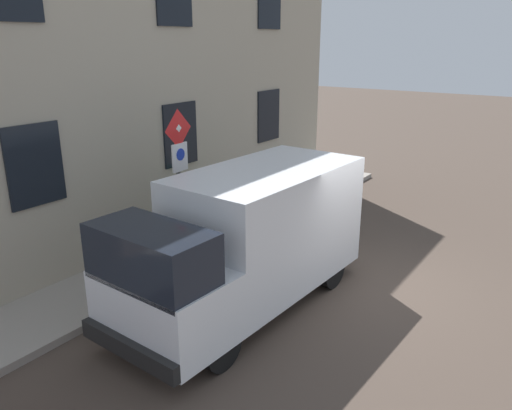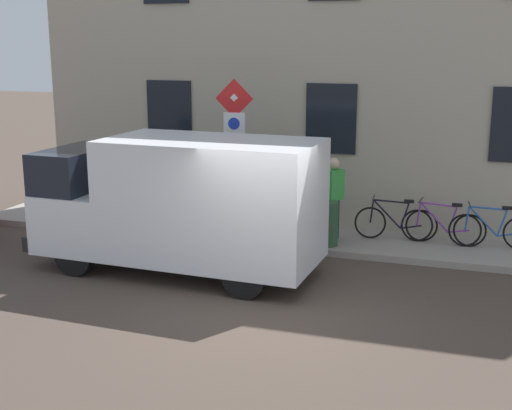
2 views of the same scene
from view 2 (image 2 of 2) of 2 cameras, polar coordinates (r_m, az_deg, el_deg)
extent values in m
plane|color=#4A3D34|center=(11.32, 0.82, -8.40)|extent=(80.00, 80.00, 0.00)
cube|color=gray|center=(14.79, 5.24, -2.90)|extent=(1.75, 15.86, 0.14)
cube|color=#ADA38D|center=(15.40, 6.61, 12.51)|extent=(0.70, 13.86, 7.98)
cube|color=black|center=(15.13, 6.18, 7.05)|extent=(0.06, 1.10, 1.50)
cube|color=black|center=(16.35, -7.11, 7.49)|extent=(0.06, 1.10, 1.50)
cylinder|color=#474C47|center=(14.29, -1.70, 3.37)|extent=(0.09, 0.09, 3.16)
pyramid|color=silver|center=(14.04, -1.83, 8.67)|extent=(0.08, 0.50, 0.50)
pyramid|color=red|center=(14.05, -1.83, 8.68)|extent=(0.06, 0.56, 0.56)
cube|color=white|center=(14.12, -1.79, 6.46)|extent=(0.07, 0.44, 0.56)
cylinder|color=#1933B2|center=(14.09, -1.83, 6.69)|extent=(0.03, 0.24, 0.24)
cube|color=white|center=(12.45, -3.64, 0.40)|extent=(2.16, 3.88, 2.18)
cube|color=white|center=(13.82, -13.49, -0.94)|extent=(2.06, 1.48, 1.10)
cube|color=black|center=(13.75, -14.42, 2.78)|extent=(1.96, 1.06, 0.84)
cube|color=black|center=(14.33, -15.91, -2.10)|extent=(2.00, 0.24, 0.28)
cylinder|color=black|center=(13.12, -14.65, -4.00)|extent=(0.25, 0.77, 0.76)
cylinder|color=black|center=(14.53, -10.69, -2.11)|extent=(0.25, 0.77, 0.76)
cylinder|color=black|center=(11.59, -0.97, -5.87)|extent=(0.25, 0.77, 0.76)
cylinder|color=black|center=(13.16, 1.84, -3.51)|extent=(0.25, 0.77, 0.76)
torus|color=black|center=(14.62, 16.76, -2.00)|extent=(0.21, 0.67, 0.66)
cylinder|color=#265BB2|center=(14.60, 18.14, -1.28)|extent=(0.09, 0.60, 0.60)
cylinder|color=#265BB2|center=(14.54, 18.51, -0.25)|extent=(0.11, 0.73, 0.07)
cylinder|color=#265BB2|center=(14.64, 19.54, -1.41)|extent=(0.05, 0.19, 0.55)
cylinder|color=#265BB2|center=(14.72, 20.00, -2.30)|extent=(0.08, 0.43, 0.12)
cylinder|color=#265BB2|center=(14.56, 16.93, -1.06)|extent=(0.04, 0.09, 0.50)
cube|color=black|center=(14.58, 19.93, -0.24)|extent=(0.10, 0.21, 0.06)
cylinder|color=#262626|center=(14.49, 17.10, 0.07)|extent=(0.46, 0.07, 0.03)
torus|color=black|center=(14.74, 13.06, -1.64)|extent=(0.21, 0.67, 0.66)
torus|color=black|center=(14.63, 17.12, -2.00)|extent=(0.21, 0.67, 0.66)
cylinder|color=purple|center=(14.65, 14.41, -0.98)|extent=(0.07, 0.60, 0.60)
cylinder|color=purple|center=(14.58, 14.76, 0.03)|extent=(0.08, 0.73, 0.07)
cylinder|color=purple|center=(14.61, 15.81, -1.17)|extent=(0.05, 0.19, 0.55)
cylinder|color=purple|center=(14.66, 16.28, -2.09)|extent=(0.06, 0.43, 0.12)
cylinder|color=purple|center=(14.68, 13.21, -0.72)|extent=(0.04, 0.09, 0.50)
cube|color=black|center=(14.54, 16.18, 0.00)|extent=(0.09, 0.20, 0.06)
cylinder|color=#262626|center=(14.61, 13.37, 0.41)|extent=(0.46, 0.06, 0.03)
torus|color=black|center=(14.77, 9.35, -1.44)|extent=(0.21, 0.67, 0.66)
torus|color=black|center=(14.75, 13.42, -1.65)|extent=(0.21, 0.67, 0.66)
cylinder|color=black|center=(14.71, 10.69, -0.73)|extent=(0.09, 0.60, 0.60)
cylinder|color=black|center=(14.64, 11.03, 0.29)|extent=(0.10, 0.73, 0.07)
cylinder|color=black|center=(14.70, 12.10, -0.87)|extent=(0.05, 0.19, 0.55)
cylinder|color=black|center=(14.76, 12.59, -1.77)|extent=(0.07, 0.43, 0.12)
cylinder|color=black|center=(14.71, 9.48, -0.51)|extent=(0.04, 0.09, 0.50)
cube|color=black|center=(14.63, 12.45, 0.30)|extent=(0.10, 0.21, 0.06)
cylinder|color=#262626|center=(14.64, 9.62, 0.62)|extent=(0.46, 0.07, 0.03)
cylinder|color=#262B47|center=(14.49, 6.05, -1.24)|extent=(0.16, 0.16, 0.85)
cylinder|color=#262B47|center=(14.62, 6.53, -1.12)|extent=(0.16, 0.16, 0.85)
cube|color=green|center=(14.38, 6.37, 1.66)|extent=(0.48, 0.42, 0.62)
sphere|color=beige|center=(14.30, 6.41, 3.42)|extent=(0.22, 0.22, 0.22)
cylinder|color=#2D5133|center=(14.11, 5.86, -1.53)|extent=(0.44, 0.44, 0.90)
camera|label=1|loc=(13.48, -44.88, 11.80)|focal=35.27mm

